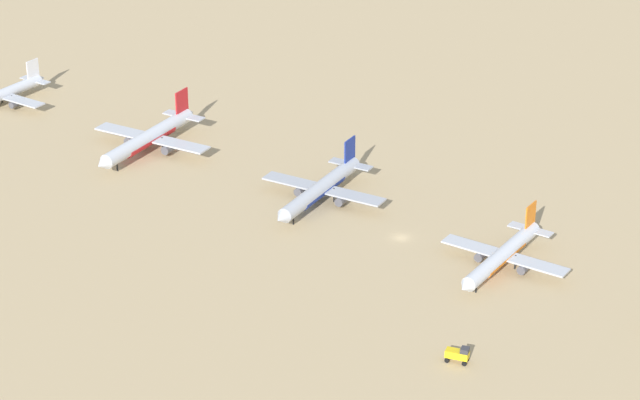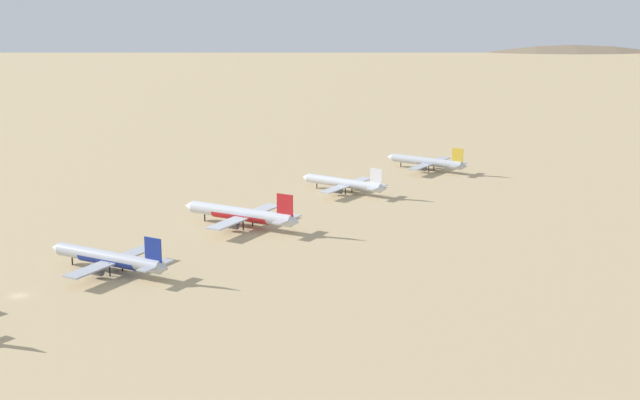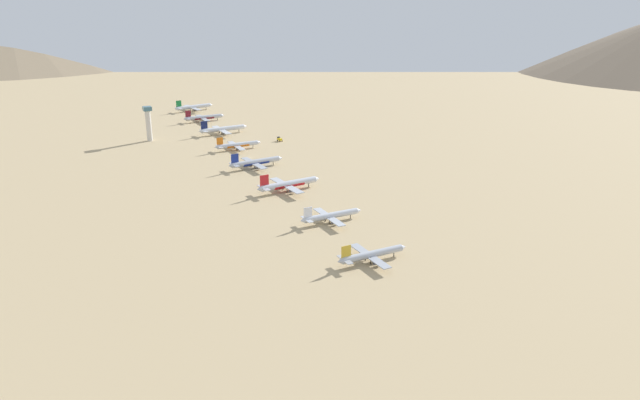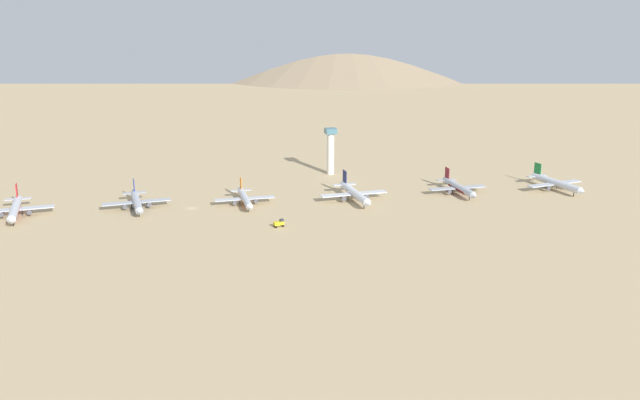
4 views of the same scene
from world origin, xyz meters
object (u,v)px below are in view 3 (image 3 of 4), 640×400
Objects in this scene: parked_jet_3 at (255,162)px; parked_jet_6 at (204,117)px; parked_jet_1 at (330,216)px; service_truck at (280,139)px; parked_jet_7 at (193,107)px; parked_jet_4 at (237,145)px; control_tower at (148,122)px; parked_jet_2 at (288,184)px; parked_jet_0 at (371,254)px; parked_jet_5 at (223,129)px.

parked_jet_3 is 1.04× the size of parked_jet_6.
parked_jet_1 reaches higher than service_truck.
parked_jet_7 reaches higher than service_truck.
parked_jet_4 is 127.33m from parked_jet_6.
parked_jet_7 is 179.93m from service_truck.
parked_jet_3 is 0.98× the size of parked_jet_7.
parked_jet_7 is at bearing 58.38° from control_tower.
control_tower is (-68.43, -60.35, 13.08)m from parked_jet_6.
parked_jet_2 is at bearing -90.91° from parked_jet_3.
parked_jet_0 is 0.86× the size of parked_jet_7.
parked_jet_3 is 186.76m from parked_jet_6.
parked_jet_7 is at bearing 85.57° from parked_jet_0.
parked_jet_7 is (6.67, 61.63, 0.33)m from parked_jet_6.
parked_jet_2 is 249.20m from parked_jet_6.
parked_jet_2 reaches higher than parked_jet_1.
parked_jet_7 is 1.50× the size of control_tower.
parked_jet_3 is at bearing -96.92° from parked_jet_5.
parked_jet_2 is 1.55× the size of control_tower.
parked_jet_7 is (25.79, 374.36, 0.63)m from parked_jet_1.
parked_jet_5 is (15.74, 183.92, 0.11)m from parked_jet_2.
parked_jet_2 is 62.55m from parked_jet_3.
parked_jet_6 is (17.00, 248.61, -0.42)m from parked_jet_2.
parked_jet_6 is (19.11, 312.73, 0.30)m from parked_jet_1.
parked_jet_4 is at bearing -97.09° from parked_jet_5.
parked_jet_1 is at bearing -91.40° from parked_jet_3.
parked_jet_0 is 1.00× the size of parked_jet_1.
control_tower reaches higher than parked_jet_6.
parked_jet_6 reaches higher than parked_jet_4.
parked_jet_4 reaches higher than parked_jet_0.
parked_jet_7 is at bearing 86.40° from parked_jet_5.
parked_jet_6 is at bearing 85.94° from parked_jet_4.
parked_jet_5 is (17.85, 248.03, 0.83)m from parked_jet_1.
parked_jet_7 is at bearing 99.00° from service_truck.
parked_jet_7 reaches higher than parked_jet_3.
parked_jet_2 is 121.87m from parked_jet_4.
parked_jet_3 is at bearing -94.92° from parked_jet_6.
parked_jet_3 is (10.73, 183.73, 0.47)m from parked_jet_0.
parked_jet_5 reaches higher than parked_jet_3.
parked_jet_6 is at bearing 86.09° from parked_jet_2.
parked_jet_4 is at bearing 86.89° from parked_jet_1.
service_truck is (34.82, -116.06, -2.12)m from parked_jet_6.
parked_jet_1 is 0.88× the size of parked_jet_3.
parked_jet_4 is (6.99, 59.06, -0.35)m from parked_jet_3.
parked_jet_4 is at bearing -48.29° from control_tower.
service_truck is at bearing 74.66° from parked_jet_1.
parked_jet_1 is 7.18× the size of service_truck.
parked_jet_5 is at bearing -91.12° from parked_jet_6.
parked_jet_4 is (17.72, 242.79, 0.12)m from parked_jet_0.
service_truck is (53.94, 196.66, -1.82)m from parked_jet_1.
parked_jet_2 reaches higher than parked_jet_6.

